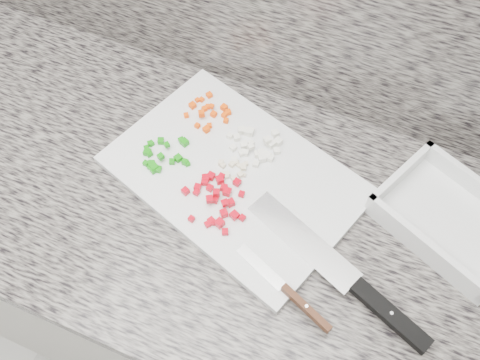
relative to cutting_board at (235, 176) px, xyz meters
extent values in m
cube|color=silver|center=(-0.11, -0.06, -0.48)|extent=(3.92, 0.62, 0.86)
cube|color=slate|center=(-0.11, -0.06, -0.03)|extent=(3.96, 0.64, 0.04)
cube|color=silver|center=(0.00, 0.00, 0.00)|extent=(0.54, 0.44, 0.02)
cube|color=#FA4C05|center=(-0.12, 0.13, 0.01)|extent=(0.01, 0.01, 0.01)
cube|color=#FA4C05|center=(-0.12, 0.12, 0.01)|extent=(0.01, 0.01, 0.01)
cube|color=#FA4C05|center=(-0.15, 0.09, 0.01)|extent=(0.01, 0.01, 0.01)
cube|color=#FA4C05|center=(-0.09, 0.08, 0.01)|extent=(0.01, 0.01, 0.01)
cube|color=#FA4C05|center=(-0.07, 0.11, 0.01)|extent=(0.01, 0.01, 0.01)
cube|color=#FA4C05|center=(-0.10, 0.11, 0.01)|extent=(0.01, 0.01, 0.01)
cube|color=#FA4C05|center=(-0.08, 0.14, 0.01)|extent=(0.01, 0.01, 0.01)
cube|color=#FA4C05|center=(-0.14, 0.13, 0.01)|extent=(0.01, 0.01, 0.01)
cube|color=#FA4C05|center=(-0.07, 0.12, 0.01)|extent=(0.01, 0.01, 0.01)
cube|color=#FA4C05|center=(-0.07, 0.13, 0.01)|extent=(0.02, 0.02, 0.01)
cube|color=#FA4C05|center=(-0.09, 0.07, 0.01)|extent=(0.02, 0.02, 0.01)
cube|color=#FA4C05|center=(-0.12, 0.10, 0.02)|extent=(0.02, 0.02, 0.01)
cube|color=#FA4C05|center=(-0.13, 0.16, 0.01)|extent=(0.02, 0.02, 0.01)
cube|color=#FA4C05|center=(-0.11, 0.07, 0.01)|extent=(0.01, 0.01, 0.01)
cube|color=#FA4C05|center=(-0.14, 0.14, 0.01)|extent=(0.01, 0.01, 0.01)
cube|color=#FA4C05|center=(-0.15, 0.12, 0.01)|extent=(0.02, 0.02, 0.01)
cube|color=#FA4C05|center=(-0.11, 0.13, 0.02)|extent=(0.01, 0.01, 0.01)
cube|color=white|center=(-0.03, 0.05, 0.01)|extent=(0.02, 0.02, 0.01)
cube|color=white|center=(-0.01, 0.07, 0.01)|extent=(0.02, 0.02, 0.01)
cube|color=white|center=(-0.03, 0.10, 0.01)|extent=(0.02, 0.02, 0.01)
cube|color=white|center=(0.03, 0.06, 0.01)|extent=(0.02, 0.02, 0.01)
cube|color=white|center=(-0.01, 0.03, 0.01)|extent=(0.01, 0.01, 0.01)
cube|color=white|center=(0.06, 0.08, 0.01)|extent=(0.02, 0.02, 0.01)
cube|color=white|center=(0.00, 0.05, 0.01)|extent=(0.01, 0.01, 0.01)
cube|color=white|center=(0.03, 0.09, 0.02)|extent=(0.02, 0.02, 0.01)
cube|color=white|center=(0.04, 0.12, 0.01)|extent=(0.02, 0.02, 0.01)
cube|color=white|center=(0.03, 0.06, 0.01)|extent=(0.02, 0.02, 0.01)
cube|color=white|center=(-0.01, 0.10, 0.01)|extent=(0.01, 0.01, 0.01)
cube|color=white|center=(0.05, 0.10, 0.01)|extent=(0.02, 0.02, 0.01)
cube|color=white|center=(-0.01, 0.10, 0.01)|extent=(0.01, 0.01, 0.01)
cube|color=white|center=(-0.04, 0.08, 0.01)|extent=(0.01, 0.01, 0.01)
cube|color=white|center=(0.04, 0.06, 0.01)|extent=(0.02, 0.02, 0.01)
cube|color=white|center=(0.01, 0.06, 0.02)|extent=(0.02, 0.02, 0.01)
cube|color=white|center=(0.04, 0.05, 0.01)|extent=(0.02, 0.02, 0.01)
cube|color=white|center=(0.04, 0.09, 0.01)|extent=(0.02, 0.02, 0.01)
cube|color=white|center=(-0.02, 0.10, 0.01)|extent=(0.02, 0.02, 0.01)
cube|color=white|center=(-0.03, 0.08, 0.01)|extent=(0.02, 0.02, 0.01)
cube|color=white|center=(0.04, 0.11, 0.01)|extent=(0.01, 0.01, 0.01)
cube|color=white|center=(0.05, 0.06, 0.01)|extent=(0.01, 0.01, 0.01)
cube|color=white|center=(0.03, 0.03, 0.01)|extent=(0.01, 0.01, 0.01)
cube|color=white|center=(0.00, 0.05, 0.01)|extent=(0.02, 0.02, 0.01)
cube|color=white|center=(0.00, 0.08, 0.01)|extent=(0.01, 0.01, 0.01)
cube|color=#12810B|center=(-0.15, 0.00, 0.02)|extent=(0.01, 0.01, 0.01)
cube|color=#12810B|center=(-0.18, -0.03, 0.01)|extent=(0.02, 0.02, 0.01)
cube|color=#12810B|center=(-0.15, -0.05, 0.01)|extent=(0.01, 0.01, 0.01)
cube|color=#12810B|center=(-0.15, -0.06, 0.01)|extent=(0.01, 0.01, 0.01)
cube|color=#12810B|center=(-0.14, -0.05, 0.01)|extent=(0.01, 0.01, 0.01)
cube|color=#12810B|center=(-0.12, 0.02, 0.01)|extent=(0.02, 0.02, 0.01)
cube|color=#12810B|center=(-0.18, -0.02, 0.01)|extent=(0.01, 0.01, 0.01)
cube|color=#12810B|center=(-0.13, 0.03, 0.01)|extent=(0.02, 0.02, 0.01)
cube|color=#12810B|center=(-0.18, 0.00, 0.01)|extent=(0.01, 0.01, 0.01)
cube|color=#12810B|center=(-0.14, -0.03, 0.02)|extent=(0.02, 0.02, 0.01)
cube|color=#12810B|center=(-0.17, -0.03, 0.01)|extent=(0.02, 0.02, 0.01)
cube|color=#12810B|center=(-0.16, 0.01, 0.01)|extent=(0.02, 0.02, 0.01)
cube|color=#12810B|center=(-0.11, -0.01, 0.01)|extent=(0.02, 0.02, 0.01)
cube|color=#12810B|center=(-0.12, -0.02, 0.01)|extent=(0.01, 0.01, 0.01)
cube|color=#12810B|center=(-0.09, -0.02, 0.01)|extent=(0.01, 0.01, 0.01)
cube|color=#12810B|center=(-0.16, -0.05, 0.01)|extent=(0.02, 0.02, 0.01)
cube|color=#12810B|center=(-0.15, -0.05, 0.01)|extent=(0.02, 0.02, 0.01)
cube|color=#12810B|center=(-0.18, 0.00, 0.01)|extent=(0.01, 0.01, 0.01)
cube|color=#12810B|center=(-0.10, -0.02, 0.01)|extent=(0.01, 0.01, 0.01)
cube|color=#12810B|center=(-0.17, -0.05, 0.01)|extent=(0.01, 0.01, 0.01)
cube|color=#BE0213|center=(-0.02, -0.08, 0.02)|extent=(0.02, 0.02, 0.01)
cube|color=#BE0213|center=(-0.05, -0.06, 0.01)|extent=(0.01, 0.01, 0.01)
cube|color=#BE0213|center=(0.00, -0.11, 0.01)|extent=(0.02, 0.02, 0.01)
cube|color=#BE0213|center=(0.01, -0.02, 0.01)|extent=(0.01, 0.01, 0.01)
cube|color=#BE0213|center=(0.02, -0.06, 0.01)|extent=(0.02, 0.02, 0.01)
cube|color=#BE0213|center=(0.03, -0.04, 0.01)|extent=(0.01, 0.01, 0.01)
cube|color=#BE0213|center=(0.05, -0.08, 0.01)|extent=(0.01, 0.01, 0.01)
cube|color=#BE0213|center=(-0.04, -0.04, 0.01)|extent=(0.02, 0.02, 0.01)
cube|color=#BE0213|center=(-0.02, -0.03, 0.01)|extent=(0.02, 0.02, 0.01)
cube|color=#BE0213|center=(0.03, -0.12, 0.01)|extent=(0.02, 0.02, 0.01)
cube|color=#BE0213|center=(0.04, -0.09, 0.02)|extent=(0.02, 0.02, 0.01)
cube|color=#BE0213|center=(0.00, -0.05, 0.02)|extent=(0.02, 0.02, 0.01)
cube|color=#BE0213|center=(-0.03, -0.12, 0.01)|extent=(0.01, 0.01, 0.01)
cube|color=#BE0213|center=(-0.07, -0.07, 0.01)|extent=(0.02, 0.02, 0.01)
cube|color=#BE0213|center=(-0.05, -0.07, 0.01)|extent=(0.01, 0.01, 0.01)
cube|color=#BE0213|center=(0.01, -0.07, 0.02)|extent=(0.02, 0.02, 0.01)
cube|color=#BE0213|center=(-0.03, -0.05, 0.01)|extent=(0.01, 0.01, 0.01)
cube|color=#BE0213|center=(-0.01, -0.07, 0.01)|extent=(0.01, 0.01, 0.01)
cube|color=#BE0213|center=(0.00, -0.04, 0.01)|extent=(0.01, 0.01, 0.01)
cube|color=#BE0213|center=(0.02, -0.09, 0.01)|extent=(0.02, 0.02, 0.01)
cube|color=#BE0213|center=(-0.05, -0.03, 0.01)|extent=(0.02, 0.02, 0.01)
cube|color=#BE0213|center=(0.00, -0.12, 0.01)|extent=(0.01, 0.01, 0.01)
cube|color=#BE0213|center=(0.00, -0.11, 0.01)|extent=(0.01, 0.01, 0.01)
cube|color=#BE0213|center=(-0.02, -0.02, 0.01)|extent=(0.01, 0.01, 0.01)
cube|color=#BE0213|center=(-0.01, -0.06, 0.02)|extent=(0.02, 0.02, 0.01)
cube|color=#BE0213|center=(0.02, -0.11, 0.02)|extent=(0.02, 0.02, 0.01)
cube|color=#BE0213|center=(-0.04, -0.03, 0.01)|extent=(0.02, 0.02, 0.01)
cube|color=beige|center=(0.01, 0.03, 0.01)|extent=(0.01, 0.01, 0.01)
cube|color=beige|center=(0.01, 0.02, 0.01)|extent=(0.01, 0.01, 0.01)
cube|color=beige|center=(-0.02, -0.01, 0.01)|extent=(0.01, 0.01, 0.01)
cube|color=beige|center=(0.01, 0.03, 0.01)|extent=(0.01, 0.01, 0.01)
cube|color=beige|center=(-0.03, 0.01, 0.01)|extent=(0.01, 0.01, 0.01)
cube|color=beige|center=(-0.01, -0.01, 0.01)|extent=(0.01, 0.01, 0.01)
cube|color=beige|center=(-0.03, 0.01, 0.01)|extent=(0.01, 0.01, 0.01)
cube|color=beige|center=(0.01, 0.00, 0.01)|extent=(0.01, 0.01, 0.01)
cube|color=beige|center=(-0.01, 0.02, 0.01)|extent=(0.01, 0.01, 0.01)
cube|color=beige|center=(-0.01, 0.02, 0.01)|extent=(0.01, 0.01, 0.01)
cube|color=beige|center=(0.02, 0.00, 0.01)|extent=(0.01, 0.01, 0.01)
cube|color=beige|center=(0.00, -0.01, 0.01)|extent=(0.01, 0.01, 0.01)
cube|color=beige|center=(0.00, 0.02, 0.01)|extent=(0.01, 0.01, 0.01)
cube|color=beige|center=(-0.01, -0.01, 0.01)|extent=(0.01, 0.01, 0.01)
cube|color=beige|center=(0.01, 0.02, 0.01)|extent=(0.01, 0.01, 0.01)
cube|color=beige|center=(-0.01, 0.03, 0.01)|extent=(0.01, 0.01, 0.01)
cube|color=silver|center=(0.17, -0.08, 0.01)|extent=(0.23, 0.14, 0.00)
cube|color=black|center=(0.35, -0.16, 0.02)|extent=(0.15, 0.08, 0.02)
cylinder|color=silver|center=(0.35, -0.16, 0.02)|extent=(0.01, 0.01, 0.00)
cube|color=silver|center=(0.12, -0.16, 0.01)|extent=(0.10, 0.06, 0.00)
cube|color=#451E11|center=(0.22, -0.20, 0.02)|extent=(0.10, 0.05, 0.02)
cylinder|color=silver|center=(0.22, -0.20, 0.02)|extent=(0.01, 0.01, 0.00)
cube|color=silver|center=(0.40, 0.06, 0.00)|extent=(0.31, 0.27, 0.01)
cube|color=silver|center=(0.44, 0.14, 0.02)|extent=(0.24, 0.11, 0.04)
cube|color=silver|center=(0.37, -0.02, 0.02)|extent=(0.24, 0.11, 0.04)
cube|color=silver|center=(0.29, 0.11, 0.02)|extent=(0.08, 0.17, 0.04)
camera|label=1|loc=(0.22, -0.50, 0.88)|focal=40.00mm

